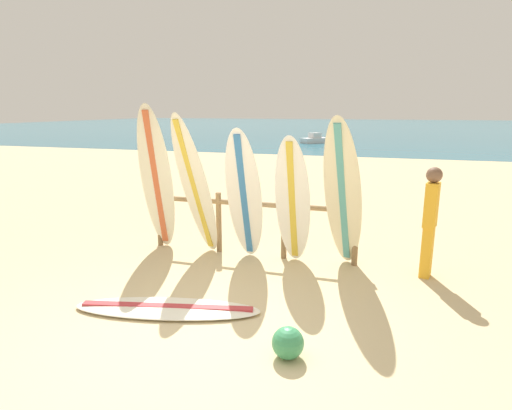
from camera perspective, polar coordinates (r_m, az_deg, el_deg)
ground_plane at (r=4.68m, az=-8.58°, el=-17.54°), size 120.00×120.00×0.00m
ocean_water at (r=61.68m, az=15.45°, el=10.35°), size 120.00×80.00×0.01m
surfboard_rack at (r=6.80m, az=-0.73°, el=-1.59°), size 3.47×0.09×1.02m
surfboard_leaning_far_left at (r=7.06m, az=-13.45°, el=3.42°), size 0.61×0.70×2.46m
surfboard_leaning_left at (r=6.56m, az=-8.27°, el=2.36°), size 0.65×1.04×2.34m
surfboard_leaning_center_left at (r=6.31m, az=-1.61°, el=1.11°), size 0.59×0.88×2.13m
surfboard_leaning_center at (r=6.24m, az=5.03°, el=0.44°), size 0.54×0.67×2.03m
surfboard_leaning_center_right at (r=6.03m, az=11.82°, el=1.14°), size 0.68×1.18×2.31m
surfboard_lying_on_sand at (r=5.25m, az=-12.07°, el=-13.66°), size 2.32×1.05×0.08m
beachgoer_standing at (r=6.32m, az=22.73°, el=-1.64°), size 0.22×0.29×1.59m
small_boat_offshore at (r=30.33m, az=8.05°, el=8.89°), size 2.02×2.08×0.71m
beach_ball at (r=4.25m, az=4.39°, el=-18.29°), size 0.32×0.32×0.32m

